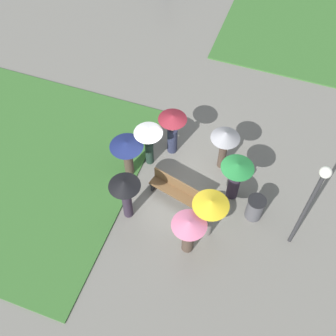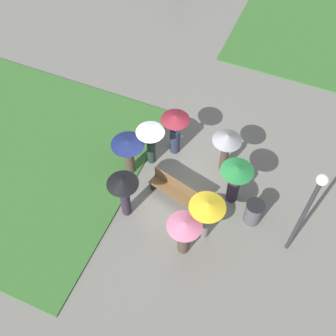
# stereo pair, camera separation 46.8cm
# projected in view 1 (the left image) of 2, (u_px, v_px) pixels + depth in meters

# --- Properties ---
(ground_plane) EXTENTS (90.00, 90.00, 0.00)m
(ground_plane) POSITION_uv_depth(u_px,v_px,m) (178.00, 176.00, 15.06)
(ground_plane) COLOR slate
(lawn_patch_near) EXTENTS (8.75, 8.72, 0.06)m
(lawn_patch_near) POSITION_uv_depth(u_px,v_px,m) (14.00, 166.00, 15.28)
(lawn_patch_near) COLOR #386B2D
(lawn_patch_near) RESTS_ON ground_plane
(park_bench) EXTENTS (1.95, 0.86, 0.90)m
(park_bench) POSITION_uv_depth(u_px,v_px,m) (176.00, 190.00, 14.15)
(park_bench) COLOR brown
(park_bench) RESTS_ON ground_plane
(lamp_post) EXTENTS (0.32, 0.32, 4.01)m
(lamp_post) POSITION_uv_depth(u_px,v_px,m) (312.00, 198.00, 11.46)
(lamp_post) COLOR #2D2D30
(lamp_post) RESTS_ON ground_plane
(trash_bin) EXTENTS (0.60, 0.60, 0.95)m
(trash_bin) POSITION_uv_depth(u_px,v_px,m) (255.00, 208.00, 13.74)
(trash_bin) COLOR #4C4C51
(trash_bin) RESTS_ON ground_plane
(crowd_person_maroon) EXTENTS (1.00, 1.00, 1.88)m
(crowd_person_maroon) POSITION_uv_depth(u_px,v_px,m) (172.00, 128.00, 14.73)
(crowd_person_maroon) COLOR #282D47
(crowd_person_maroon) RESTS_ON ground_plane
(crowd_person_grey) EXTENTS (1.00, 1.00, 1.82)m
(crowd_person_grey) POSITION_uv_depth(u_px,v_px,m) (225.00, 140.00, 14.18)
(crowd_person_grey) COLOR #47382D
(crowd_person_grey) RESTS_ON ground_plane
(crowd_person_pink) EXTENTS (1.06, 1.06, 1.73)m
(crowd_person_pink) POSITION_uv_depth(u_px,v_px,m) (189.00, 230.00, 12.47)
(crowd_person_pink) COLOR #47382D
(crowd_person_pink) RESTS_ON ground_plane
(crowd_person_white) EXTENTS (0.99, 0.99, 1.80)m
(crowd_person_white) POSITION_uv_depth(u_px,v_px,m) (149.00, 138.00, 14.37)
(crowd_person_white) COLOR #1E3328
(crowd_person_white) RESTS_ON ground_plane
(crowd_person_green) EXTENTS (1.07, 1.07, 1.79)m
(crowd_person_green) POSITION_uv_depth(u_px,v_px,m) (236.00, 175.00, 13.64)
(crowd_person_green) COLOR #2D2333
(crowd_person_green) RESTS_ON ground_plane
(crowd_person_black) EXTENTS (1.00, 1.00, 1.96)m
(crowd_person_black) POSITION_uv_depth(u_px,v_px,m) (125.00, 191.00, 13.00)
(crowd_person_black) COLOR #2D2333
(crowd_person_black) RESTS_ON ground_plane
(crowd_person_navy) EXTENTS (1.13, 1.13, 1.73)m
(crowd_person_navy) POSITION_uv_depth(u_px,v_px,m) (127.00, 150.00, 14.08)
(crowd_person_navy) COLOR #47382D
(crowd_person_navy) RESTS_ON ground_plane
(crowd_person_yellow) EXTENTS (1.11, 1.11, 1.95)m
(crowd_person_yellow) POSITION_uv_depth(u_px,v_px,m) (210.00, 209.00, 12.56)
(crowd_person_yellow) COLOR slate
(crowd_person_yellow) RESTS_ON ground_plane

